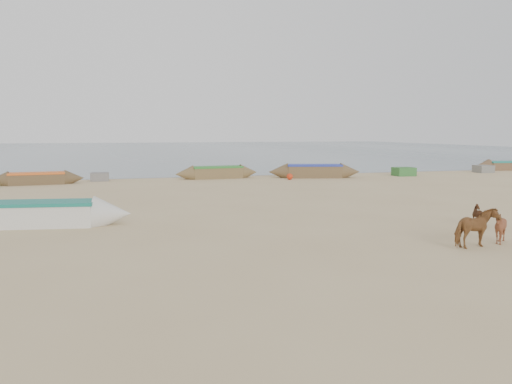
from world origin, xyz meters
TOP-DOWN VIEW (x-y plane):
  - ground at (0.00, 0.00)m, footprint 140.00×140.00m
  - sea at (0.00, 82.00)m, footprint 160.00×160.00m
  - cow_adult at (4.76, -2.80)m, footprint 1.47×0.88m
  - calf_front at (5.83, -2.54)m, footprint 0.92×0.82m
  - calf_right at (7.31, 0.08)m, footprint 0.76×0.85m
  - near_canoe at (-7.87, 4.22)m, footprint 6.31×2.23m
  - waterline_canoes at (-2.60, 20.08)m, footprint 60.54×4.62m
  - beach_clutter at (4.99, 19.52)m, footprint 45.28×3.43m

SIDE VIEW (x-z plane):
  - ground at x=0.00m, z-range 0.00..0.00m
  - sea at x=0.00m, z-range 0.01..0.01m
  - beach_clutter at x=4.99m, z-range -0.02..0.62m
  - calf_right at x=7.31m, z-range 0.00..0.75m
  - waterline_canoes at x=-2.60m, z-range -0.05..0.93m
  - near_canoe at x=-7.87m, z-range 0.00..0.89m
  - calf_front at x=5.83m, z-range 0.00..0.99m
  - cow_adult at x=4.76m, z-range 0.00..1.16m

